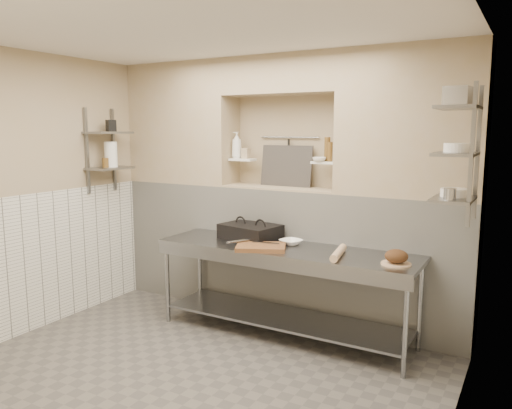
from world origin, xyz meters
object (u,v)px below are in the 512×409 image
Objects in this scene: cutting_board at (261,247)px; jug_left at (111,154)px; panini_press at (250,232)px; bottle_soap at (237,145)px; bread_loaf at (396,256)px; bowl_alcove at (319,159)px; rolling_pin at (338,253)px; prep_table at (284,273)px; mixing_bowl at (291,242)px.

cutting_board is 2.15m from jug_left.
bottle_soap is at bearing 146.34° from panini_press.
bottle_soap is (-1.99, 0.65, 0.89)m from bread_loaf.
cutting_board is at bearing -36.14° from panini_press.
jug_left reaches higher than bowl_alcove.
bowl_alcove reaches higher than rolling_pin.
rolling_pin is at bearing -1.66° from panini_press.
rolling_pin is at bearing 178.82° from bread_loaf.
panini_press is 1.39× the size of cutting_board.
panini_press is 3.30× the size of bread_loaf.
bread_loaf is 2.27m from bottle_soap.
jug_left reaches higher than rolling_pin.
cutting_board is at bearing -114.28° from bowl_alcove.
bottle_soap is at bearing 134.43° from cutting_board.
panini_press reaches higher than cutting_board.
rolling_pin is at bearing 0.89° from jug_left.
bread_loaf is at bearing -18.09° from bottle_soap.
bread_loaf is at bearing 2.00° from panini_press.
prep_table is 2.43m from jug_left.
bread_loaf is (0.52, -0.01, 0.04)m from rolling_pin.
prep_table is 1.21m from bowl_alcove.
bowl_alcove is 0.49× the size of jug_left.
prep_table is 4.03× the size of panini_press.
jug_left reaches higher than panini_press.
bowl_alcove is (0.14, 0.36, 0.81)m from mixing_bowl.
bottle_soap reaches higher than mixing_bowl.
bowl_alcove reaches higher than mixing_bowl.
bowl_alcove is (0.14, 0.51, 1.09)m from prep_table.
cutting_board is (-0.17, -0.17, 0.28)m from prep_table.
prep_table is 1.15m from bread_loaf.
panini_press is 1.08m from rolling_pin.
bottle_soap is at bearing 28.32° from jug_left.
prep_table is at bearing 173.25° from rolling_pin.
prep_table is 12.17× the size of mixing_bowl.
rolling_pin reaches higher than prep_table.
bowl_alcove is at bearing 65.72° from cutting_board.
rolling_pin is 1.85m from bottle_soap.
prep_table is 9.11× the size of jug_left.
bread_loaf is at bearing 0.55° from jug_left.
jug_left is at bearing -179.45° from bread_loaf.
cutting_board is at bearing -135.16° from prep_table.
mixing_bowl is at bearing 61.95° from cutting_board.
bottle_soap is at bearing 176.52° from bowl_alcove.
cutting_board is 3.34× the size of bowl_alcove.
bottle_soap is 1.04× the size of jug_left.
jug_left is at bearing -164.89° from bowl_alcove.
bottle_soap reaches higher than cutting_board.
cutting_board is at bearing -172.47° from rolling_pin.
bowl_alcove is (0.61, 0.34, 0.76)m from panini_press.
jug_left is (-1.98, 0.06, 0.83)m from cutting_board.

